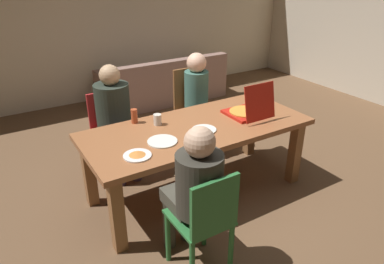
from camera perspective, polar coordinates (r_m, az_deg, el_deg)
ground_plane at (r=3.72m, az=0.82°, el=-9.34°), size 20.00×20.00×0.00m
back_wall at (r=6.09m, az=-16.37°, el=16.99°), size 7.84×0.12×2.65m
side_wall_right at (r=6.64m, az=26.84°, el=16.00°), size 0.12×5.51×2.65m
dining_table at (r=3.40m, az=0.88°, el=-0.63°), size 2.14×0.93×0.73m
chair_0 at (r=2.57m, az=2.12°, el=-13.92°), size 0.39×0.41×0.89m
person_0 at (r=2.54m, az=0.42°, el=-8.63°), size 0.33×0.53×1.18m
chair_1 at (r=4.38m, az=0.07°, el=4.32°), size 0.44×0.38×0.99m
person_1 at (r=4.20m, az=1.11°, el=5.84°), size 0.28×0.46×1.20m
chair_2 at (r=4.00m, az=-12.55°, el=0.94°), size 0.46×0.39×0.87m
person_2 at (r=3.80m, az=-12.16°, el=3.14°), size 0.36×0.53×1.20m
pizza_box_0 at (r=3.60m, az=8.77°, el=3.31°), size 0.35×0.42×0.37m
plate_0 at (r=3.27m, az=1.96°, el=0.37°), size 0.23×0.23×0.01m
plate_1 at (r=3.07m, az=-4.74°, el=-1.49°), size 0.26×0.26×0.01m
plate_2 at (r=2.87m, az=-8.69°, el=-3.64°), size 0.23×0.23×0.03m
drinking_glass_0 at (r=3.44m, az=-9.17°, el=2.52°), size 0.06×0.06×0.14m
drinking_glass_1 at (r=3.99m, az=9.73°, el=5.53°), size 0.07×0.07×0.11m
drinking_glass_2 at (r=3.38m, az=-5.51°, el=1.98°), size 0.07×0.07×0.10m
couch at (r=6.03m, az=-4.60°, el=7.45°), size 2.06×0.82×0.74m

